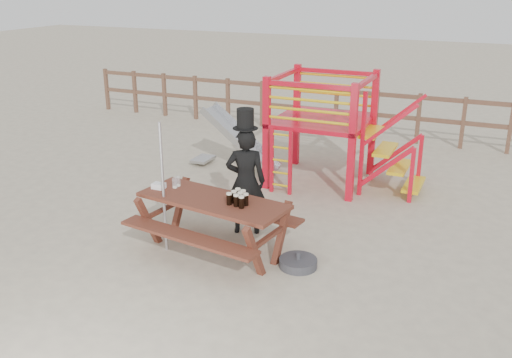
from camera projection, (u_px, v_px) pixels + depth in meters
The scene contains 10 objects.
ground at pixel (228, 257), 8.14m from camera, with size 60.00×60.00×0.00m, color #BBAE91.
back_fence at pixel (356, 107), 13.91m from camera, with size 15.09×0.09×1.20m.
playground_fort at pixel (318, 127), 10.80m from camera, with size 4.71×1.84×2.10m.
picnic_table at pixel (213, 219), 8.09m from camera, with size 2.35×1.79×0.84m.
man_with_hat at pixel (246, 179), 8.64m from camera, with size 0.71×0.60×1.96m.
metal_pole at pixel (163, 188), 8.02m from camera, with size 0.04×0.04×1.92m, color #B2B2B7.
parasol_base at pixel (298, 263), 7.84m from camera, with size 0.53×0.53×0.22m.
paper_bag at pixel (159, 186), 8.36m from camera, with size 0.18×0.14×0.08m, color white.
stout_pints at pixel (238, 198), 7.78m from camera, with size 0.29×0.32×0.17m.
empty_glasses at pixel (176, 183), 8.41m from camera, with size 0.08×0.15×0.15m.
Camera 1 is at (3.31, -6.49, 3.81)m, focal length 40.00 mm.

